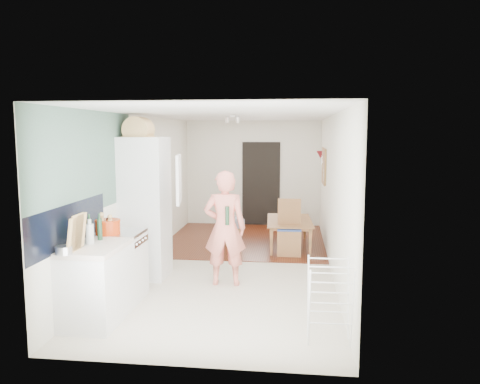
% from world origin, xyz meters
% --- Properties ---
extents(room_shell, '(3.20, 7.00, 2.50)m').
position_xyz_m(room_shell, '(0.00, 0.00, 1.25)').
color(room_shell, white).
rests_on(room_shell, ground).
extents(floor, '(3.20, 7.00, 0.01)m').
position_xyz_m(floor, '(0.00, 0.00, 0.00)').
color(floor, beige).
rests_on(floor, ground).
extents(wood_floor_overlay, '(3.20, 3.30, 0.01)m').
position_xyz_m(wood_floor_overlay, '(0.00, 1.85, 0.01)').
color(wood_floor_overlay, '#5A2711').
rests_on(wood_floor_overlay, room_shell).
extents(sage_wall_panel, '(0.02, 3.00, 1.30)m').
position_xyz_m(sage_wall_panel, '(-1.59, -2.00, 1.85)').
color(sage_wall_panel, slate).
rests_on(sage_wall_panel, room_shell).
extents(tile_splashback, '(0.02, 1.90, 0.50)m').
position_xyz_m(tile_splashback, '(-1.59, -2.55, 1.15)').
color(tile_splashback, black).
rests_on(tile_splashback, room_shell).
extents(doorway_recess, '(0.90, 0.04, 2.00)m').
position_xyz_m(doorway_recess, '(0.20, 3.48, 1.00)').
color(doorway_recess, black).
rests_on(doorway_recess, room_shell).
extents(base_cabinet, '(0.60, 0.90, 0.86)m').
position_xyz_m(base_cabinet, '(-1.30, -2.55, 0.43)').
color(base_cabinet, white).
rests_on(base_cabinet, room_shell).
extents(worktop, '(0.62, 0.92, 0.06)m').
position_xyz_m(worktop, '(-1.30, -2.55, 0.89)').
color(worktop, beige).
rests_on(worktop, room_shell).
extents(range_cooker, '(0.60, 0.60, 0.88)m').
position_xyz_m(range_cooker, '(-1.30, -1.80, 0.44)').
color(range_cooker, white).
rests_on(range_cooker, room_shell).
extents(cooker_top, '(0.60, 0.60, 0.04)m').
position_xyz_m(cooker_top, '(-1.30, -1.80, 0.90)').
color(cooker_top, silver).
rests_on(cooker_top, room_shell).
extents(fridge_housing, '(0.66, 0.66, 2.15)m').
position_xyz_m(fridge_housing, '(-1.27, -0.78, 1.07)').
color(fridge_housing, white).
rests_on(fridge_housing, room_shell).
extents(fridge_door, '(0.14, 0.56, 0.70)m').
position_xyz_m(fridge_door, '(-0.66, -1.08, 1.55)').
color(fridge_door, white).
rests_on(fridge_door, room_shell).
extents(fridge_interior, '(0.02, 0.52, 0.66)m').
position_xyz_m(fridge_interior, '(-0.96, -0.78, 1.55)').
color(fridge_interior, white).
rests_on(fridge_interior, room_shell).
extents(pinboard, '(0.03, 0.90, 0.70)m').
position_xyz_m(pinboard, '(1.58, 1.90, 1.55)').
color(pinboard, tan).
rests_on(pinboard, room_shell).
extents(pinboard_frame, '(0.00, 0.94, 0.74)m').
position_xyz_m(pinboard_frame, '(1.57, 1.90, 1.55)').
color(pinboard_frame, '#A6683B').
rests_on(pinboard_frame, room_shell).
extents(wall_sconce, '(0.18, 0.18, 0.16)m').
position_xyz_m(wall_sconce, '(1.54, 2.55, 1.75)').
color(wall_sconce, maroon).
rests_on(wall_sconce, room_shell).
extents(person, '(0.76, 0.53, 1.98)m').
position_xyz_m(person, '(-0.00, -1.02, 0.99)').
color(person, '#F5816F').
rests_on(person, floor).
extents(dining_table, '(0.79, 1.33, 0.45)m').
position_xyz_m(dining_table, '(0.94, 1.35, 0.23)').
color(dining_table, '#A6683B').
rests_on(dining_table, floor).
extents(dining_chair, '(0.43, 0.43, 1.01)m').
position_xyz_m(dining_chair, '(0.91, 0.76, 0.50)').
color(dining_chair, '#A6683B').
rests_on(dining_chair, floor).
extents(stool, '(0.36, 0.36, 0.38)m').
position_xyz_m(stool, '(-0.19, 1.29, 0.19)').
color(stool, '#A6683B').
rests_on(stool, floor).
extents(grey_drape, '(0.53, 0.53, 0.18)m').
position_xyz_m(grey_drape, '(-0.21, 1.31, 0.47)').
color(grey_drape, gray).
rests_on(grey_drape, stool).
extents(drying_rack, '(0.46, 0.42, 0.89)m').
position_xyz_m(drying_rack, '(1.38, -2.80, 0.44)').
color(drying_rack, white).
rests_on(drying_rack, floor).
extents(bread_bin, '(0.48, 0.46, 0.21)m').
position_xyz_m(bread_bin, '(-1.32, -0.82, 2.26)').
color(bread_bin, tan).
rests_on(bread_bin, fridge_housing).
extents(red_casserole, '(0.39, 0.39, 0.19)m').
position_xyz_m(red_casserole, '(-1.38, -1.96, 1.01)').
color(red_casserole, '#C2330B').
rests_on(red_casserole, cooker_top).
extents(steel_pan, '(0.20, 0.20, 0.09)m').
position_xyz_m(steel_pan, '(-1.45, -2.98, 0.96)').
color(steel_pan, silver).
rests_on(steel_pan, worktop).
extents(held_bottle, '(0.06, 0.06, 0.27)m').
position_xyz_m(held_bottle, '(0.06, -1.17, 1.05)').
color(held_bottle, '#1B3B23').
rests_on(held_bottle, person).
extents(bottle_a, '(0.07, 0.07, 0.27)m').
position_xyz_m(bottle_a, '(-1.44, -2.36, 1.05)').
color(bottle_a, '#1B3B23').
rests_on(bottle_a, worktop).
extents(bottle_b, '(0.08, 0.08, 0.26)m').
position_xyz_m(bottle_b, '(-1.35, -2.28, 1.05)').
color(bottle_b, '#1B3B23').
rests_on(bottle_b, worktop).
extents(bottle_c, '(0.12, 0.12, 0.23)m').
position_xyz_m(bottle_c, '(-1.38, -2.49, 1.04)').
color(bottle_c, beige).
rests_on(bottle_c, worktop).
extents(pepper_mill_front, '(0.06, 0.06, 0.21)m').
position_xyz_m(pepper_mill_front, '(-1.32, -2.02, 1.02)').
color(pepper_mill_front, tan).
rests_on(pepper_mill_front, worktop).
extents(pepper_mill_back, '(0.07, 0.07, 0.23)m').
position_xyz_m(pepper_mill_back, '(-1.43, -2.02, 1.03)').
color(pepper_mill_back, tan).
rests_on(pepper_mill_back, worktop).
extents(chopping_boards, '(0.15, 0.30, 0.42)m').
position_xyz_m(chopping_boards, '(-1.37, -2.84, 1.13)').
color(chopping_boards, tan).
rests_on(chopping_boards, worktop).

